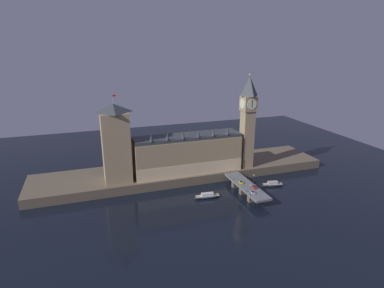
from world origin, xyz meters
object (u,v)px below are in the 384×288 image
Objects in this scene: clock_tower at (248,119)px; pedestrian_mid_walk at (256,185)px; car_northbound_lead at (241,182)px; car_southbound_lead at (254,187)px; pedestrian_near_rail at (247,191)px; car_northbound_trail at (253,192)px; boat_downstream at (273,184)px; victoria_tower at (116,143)px; street_lamp_near at (251,189)px; boat_upstream at (207,196)px; street_lamp_mid at (254,178)px; pedestrian_far_rail at (233,179)px; street_lamp_far at (230,172)px.

clock_tower reaches higher than pedestrian_mid_walk.
car_northbound_lead is 10.55m from car_southbound_lead.
pedestrian_near_rail reaches higher than car_northbound_lead.
car_northbound_lead is 0.96× the size of car_northbound_trail.
pedestrian_mid_walk is at bearing -156.41° from boat_downstream.
victoria_tower is 8.15× the size of street_lamp_near.
victoria_tower reaches higher than boat_upstream.
car_southbound_lead reaches higher than car_northbound_trail.
street_lamp_mid is at bearing 44.04° from pedestrian_near_rail.
car_northbound_lead is 7.12m from pedestrian_far_rail.
car_northbound_trail is (-0.00, -15.94, -0.10)m from car_northbound_lead.
car_northbound_lead reaches higher than boat_downstream.
car_northbound_trail is 2.69× the size of pedestrian_mid_walk.
pedestrian_mid_walk is 16.99m from pedestrian_far_rail.
street_lamp_mid is 18.12m from street_lamp_far.
car_southbound_lead is at bearing -69.56° from street_lamp_far.
car_northbound_trail is at bearing -30.16° from boat_upstream.
pedestrian_mid_walk is at bearing -54.93° from pedestrian_far_rail.
clock_tower is 4.34× the size of boat_downstream.
boat_downstream is (50.49, 2.23, 0.04)m from boat_upstream.
street_lamp_far is at bearing 95.94° from car_northbound_trail.
boat_upstream is 50.54m from boat_downstream.
pedestrian_mid_walk is at bearing 41.22° from car_southbound_lead.
victoria_tower is at bearing 157.64° from car_northbound_lead.
street_lamp_near is 0.40× the size of boat_upstream.
car_southbound_lead is 17.64m from pedestrian_far_rail.
street_lamp_far is (-2.84, 27.30, 3.31)m from car_northbound_trail.
victoria_tower is 83.82m from pedestrian_far_rail.
street_lamp_mid is (0.40, 3.86, 3.45)m from pedestrian_mid_walk.
pedestrian_near_rail is 19.87m from pedestrian_far_rail.
pedestrian_mid_walk is (-10.38, -34.56, -36.52)m from clock_tower.
pedestrian_mid_walk is 15.32m from street_lamp_near.
street_lamp_far is (75.11, -20.69, -23.11)m from victoria_tower.
car_northbound_trail is (-17.70, -43.28, -36.73)m from clock_tower.
car_northbound_lead is at bearing 81.07° from street_lamp_near.
street_lamp_far is at bearing 104.03° from car_northbound_lead.
victoria_tower is 95.46m from street_lamp_mid.
street_lamp_near is 1.06× the size of street_lamp_mid.
car_northbound_lead is at bearing -22.36° from victoria_tower.
car_northbound_trail is at bearing -31.62° from victoria_tower.
boat_upstream is at bearing -149.80° from street_lamp_far.
clock_tower is 59.46m from car_northbound_trail.
pedestrian_mid_walk is 5.20m from street_lamp_mid.
car_northbound_lead is 26.20m from boat_downstream.
pedestrian_near_rail is 14.54m from street_lamp_mid.
street_lamp_far is at bearing 159.55° from boat_downstream.
pedestrian_near_rail is 0.93× the size of pedestrian_far_rail.
car_northbound_trail is 15.21m from street_lamp_mid.
clock_tower is 49.02m from car_northbound_lead.
street_lamp_near reaches higher than pedestrian_mid_walk.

